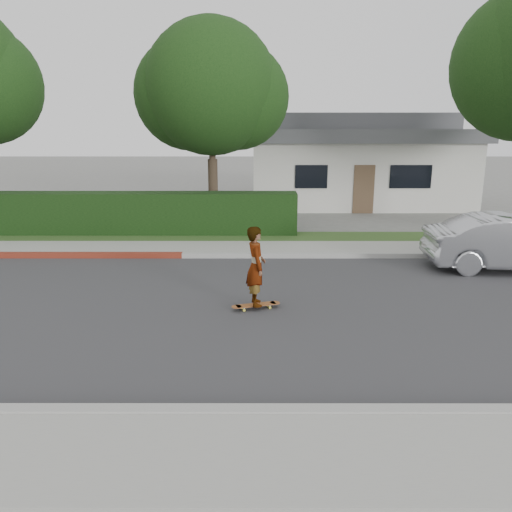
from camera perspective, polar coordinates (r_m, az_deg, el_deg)
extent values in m
plane|color=slate|center=(10.86, -16.80, -5.61)|extent=(120.00, 120.00, 0.00)
cube|color=#2D2D30|center=(10.86, -16.80, -5.59)|extent=(60.00, 8.00, 0.01)
cube|color=#9E9E99|center=(7.36, -26.21, -15.76)|extent=(60.00, 0.20, 0.15)
cube|color=#9E9E99|center=(14.64, -12.30, 0.08)|extent=(60.00, 0.20, 0.15)
cube|color=gray|center=(15.50, -11.60, 0.84)|extent=(60.00, 1.60, 0.12)
cube|color=#2D4C1E|center=(17.03, -10.54, 2.05)|extent=(60.00, 1.60, 0.10)
cube|color=black|center=(18.26, -19.62, 4.52)|extent=(15.00, 1.00, 1.50)
cylinder|color=#33261C|center=(18.98, -4.91, 7.18)|extent=(0.36, 0.36, 2.52)
cylinder|color=#33261C|center=(18.84, -5.03, 12.90)|extent=(0.24, 0.24, 2.10)
sphere|color=black|center=(18.89, -5.16, 18.64)|extent=(4.80, 4.80, 4.80)
sphere|color=black|center=(19.36, -7.52, 17.87)|extent=(4.08, 4.08, 4.08)
sphere|color=black|center=(19.11, -2.24, 17.73)|extent=(3.84, 3.84, 3.84)
cube|color=beige|center=(26.30, 10.88, 9.47)|extent=(10.00, 8.00, 3.00)
cube|color=#4C4C51|center=(26.22, 11.07, 13.39)|extent=(10.60, 8.60, 0.60)
cube|color=#4C4C51|center=(26.22, 11.13, 14.70)|extent=(8.40, 6.40, 0.80)
cube|color=black|center=(21.96, 6.33, 9.00)|extent=(1.40, 0.06, 1.00)
cube|color=black|center=(22.83, 17.25, 8.65)|extent=(1.80, 0.06, 1.00)
cube|color=brown|center=(22.38, 12.21, 7.45)|extent=(0.90, 0.06, 2.10)
cylinder|color=yellow|center=(10.14, -1.37, -6.20)|extent=(0.06, 0.05, 0.05)
cylinder|color=yellow|center=(10.28, -1.60, -5.91)|extent=(0.06, 0.05, 0.05)
cylinder|color=yellow|center=(10.29, 1.59, -5.89)|extent=(0.06, 0.05, 0.05)
cylinder|color=yellow|center=(10.43, 1.32, -5.61)|extent=(0.06, 0.05, 0.05)
cube|color=silver|center=(10.19, -1.49, -5.85)|extent=(0.09, 0.17, 0.02)
cube|color=silver|center=(10.34, 1.46, -5.55)|extent=(0.09, 0.17, 0.02)
cube|color=brown|center=(10.26, 0.00, -5.59)|extent=(0.85, 0.43, 0.02)
cylinder|color=brown|center=(10.15, -2.24, -5.81)|extent=(0.25, 0.25, 0.02)
cylinder|color=brown|center=(10.38, 2.18, -5.36)|extent=(0.25, 0.25, 0.02)
imported|color=white|center=(10.01, 0.00, -1.17)|extent=(0.48, 0.65, 1.62)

